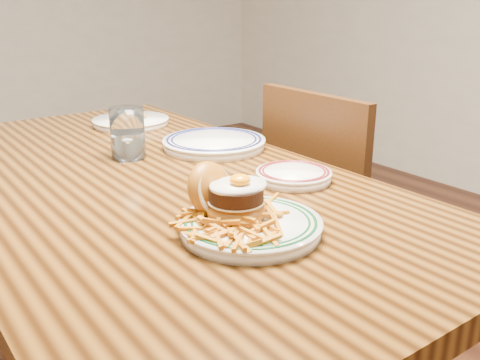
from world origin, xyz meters
TOP-DOWN VIEW (x-y plane):
  - table at (0.00, 0.00)m, footprint 0.85×1.60m
  - chair_right at (0.64, -0.03)m, footprint 0.42×0.42m
  - main_plate at (0.01, -0.40)m, footprint 0.26×0.27m
  - side_plate at (0.27, -0.24)m, footprint 0.17×0.17m
  - rear_plate at (0.27, 0.10)m, footprint 0.29×0.29m
  - water_glass at (0.04, 0.16)m, footprint 0.09×0.09m
  - far_plate at (0.21, 0.50)m, footprint 0.25×0.25m

SIDE VIEW (x-z plane):
  - chair_right at x=0.64m, z-range 0.03..0.93m
  - table at x=0.00m, z-range 0.29..1.04m
  - far_plate at x=0.21m, z-range 0.74..0.79m
  - side_plate at x=0.27m, z-range 0.75..0.78m
  - rear_plate at x=0.27m, z-range 0.75..0.78m
  - main_plate at x=0.01m, z-range 0.72..0.85m
  - water_glass at x=0.04m, z-range 0.74..0.88m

